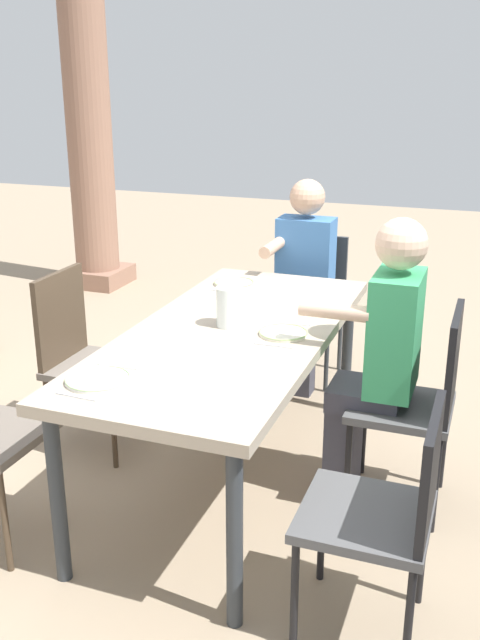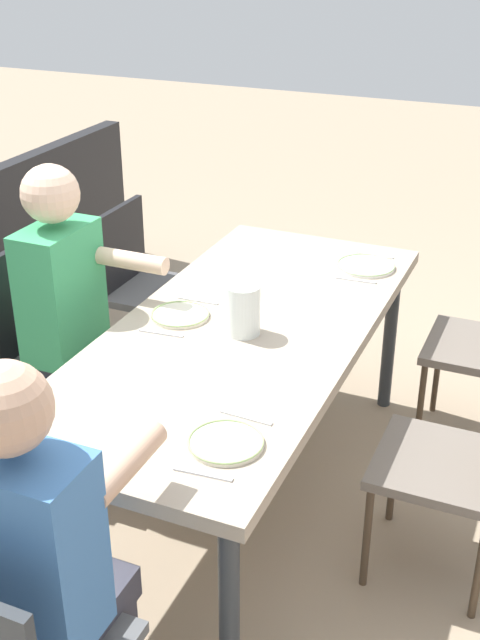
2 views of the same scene
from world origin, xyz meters
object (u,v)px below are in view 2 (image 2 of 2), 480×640
object	(u,v)px
dining_table	(241,343)
chair_mid_south	(40,347)
plate_2	(226,442)
water_pitcher	(243,312)
diner_woman_green	(77,319)
chair_west_south	(144,280)
plate_0	(366,266)
chair_mid_north	(468,451)
diner_man_white	(48,563)
plate_1	(180,315)

from	to	relation	value
dining_table	chair_mid_south	size ratio (longest dim) A/B	2.11
plate_2	water_pitcher	distance (m)	0.70
diner_woman_green	chair_west_south	bearing A→B (deg)	-167.33
diner_woman_green	plate_2	distance (m)	1.11
chair_mid_south	plate_0	size ratio (longest dim) A/B	3.82
chair_mid_south	chair_mid_north	bearing A→B (deg)	90.00
diner_woman_green	chair_mid_north	bearing A→B (deg)	89.89
chair_mid_north	diner_man_white	distance (m)	1.44
chair_west_south	water_pitcher	xyz separation A→B (m)	(0.80, 0.88, 0.35)
water_pitcher	diner_man_white	bearing A→B (deg)	-1.02
chair_mid_north	water_pitcher	distance (m)	0.91
chair_mid_north	diner_woman_green	bearing A→B (deg)	-90.11
plate_1	water_pitcher	xyz separation A→B (m)	(0.03, 0.27, 0.07)
diner_woman_green	diner_man_white	xyz separation A→B (m)	(1.14, 0.67, -0.02)
chair_mid_north	plate_0	xyz separation A→B (m)	(-0.81, -0.60, 0.26)
dining_table	water_pitcher	bearing A→B (deg)	32.00
diner_woman_green	water_pitcher	xyz separation A→B (m)	(-0.04, 0.69, 0.14)
plate_1	plate_2	bearing A→B (deg)	35.98
plate_1	plate_2	size ratio (longest dim) A/B	1.00
chair_mid_south	water_pitcher	xyz separation A→B (m)	(-0.04, 0.89, 0.31)
diner_woman_green	water_pitcher	world-z (taller)	diner_woman_green
diner_woman_green	diner_man_white	bearing A→B (deg)	30.34
chair_west_south	plate_0	size ratio (longest dim) A/B	3.50
chair_west_south	chair_mid_north	world-z (taller)	chair_mid_north
chair_mid_south	plate_2	xyz separation A→B (m)	(0.61, 1.11, 0.24)
plate_0	plate_1	xyz separation A→B (m)	(0.74, -0.51, 0.00)
dining_table	plate_1	world-z (taller)	plate_1
chair_mid_north	plate_1	distance (m)	1.14
chair_mid_north	plate_2	bearing A→B (deg)	-45.04
chair_west_south	diner_man_white	distance (m)	2.17
plate_1	chair_mid_north	bearing A→B (deg)	86.42
chair_mid_north	plate_0	distance (m)	1.04
diner_woman_green	plate_0	distance (m)	1.23
chair_mid_south	plate_2	distance (m)	1.29
dining_table	chair_mid_north	distance (m)	0.89
chair_mid_south	plate_0	bearing A→B (deg)	125.49
dining_table	chair_mid_south	distance (m)	0.88
chair_mid_north	chair_mid_south	distance (m)	1.73
chair_west_south	plate_0	bearing A→B (deg)	87.91
diner_man_white	plate_1	bearing A→B (deg)	-168.42
chair_west_south	plate_0	world-z (taller)	chair_west_south
chair_west_south	plate_1	size ratio (longest dim) A/B	3.94
chair_mid_north	plate_1	bearing A→B (deg)	-93.58
chair_west_south	chair_mid_north	size ratio (longest dim) A/B	0.93
dining_table	plate_2	bearing A→B (deg)	19.84
diner_woman_green	plate_0	bearing A→B (deg)	130.67
dining_table	water_pitcher	xyz separation A→B (m)	(0.04, 0.02, 0.15)
plate_1	water_pitcher	distance (m)	0.28
chair_mid_south	plate_2	size ratio (longest dim) A/B	4.29
diner_man_white	water_pitcher	xyz separation A→B (m)	(-1.18, 0.02, 0.16)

